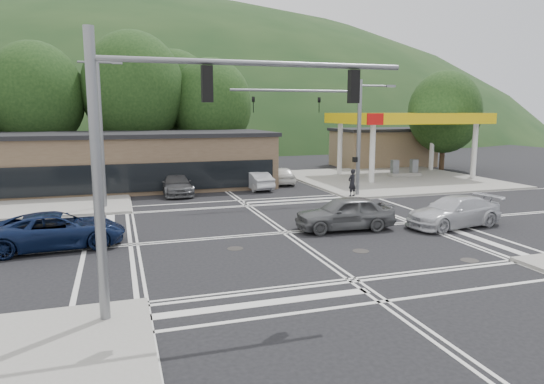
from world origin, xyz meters
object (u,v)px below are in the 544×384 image
object	(u,v)px
car_grey_center	(345,213)
pedestrian	(352,183)
car_silver_east	(454,212)
car_blue_west	(57,230)
car_queue_a	(255,180)
car_queue_b	(282,175)
car_northbound	(176,184)

from	to	relation	value
car_grey_center	pedestrian	bearing A→B (deg)	154.66
car_silver_east	pedestrian	xyz separation A→B (m)	(-1.19, 9.05, 0.31)
car_blue_west	pedestrian	size ratio (longest dim) A/B	3.03
car_silver_east	car_queue_a	bearing A→B (deg)	-164.55
car_grey_center	pedestrian	size ratio (longest dim) A/B	2.67
car_silver_east	car_grey_center	bearing A→B (deg)	-108.86
car_grey_center	car_queue_b	bearing A→B (deg)	176.34
car_silver_east	car_queue_a	distance (m)	16.22
car_blue_west	car_northbound	bearing A→B (deg)	-32.57
car_silver_east	car_queue_b	size ratio (longest dim) A/B	1.29
car_blue_west	car_silver_east	distance (m)	19.08
car_silver_east	car_northbound	size ratio (longest dim) A/B	1.05
car_silver_east	pedestrian	bearing A→B (deg)	179.59
car_grey_center	car_silver_east	xyz separation A→B (m)	(5.65, -1.10, -0.08)
car_silver_east	car_northbound	xyz separation A→B (m)	(-12.46, 14.39, -0.04)
pedestrian	car_blue_west	bearing A→B (deg)	-0.60
car_queue_a	car_blue_west	bearing A→B (deg)	37.95
car_grey_center	car_queue_a	distance (m)	13.82
car_blue_west	car_queue_a	xyz separation A→B (m)	(12.56, 13.00, -0.09)
car_grey_center	pedestrian	world-z (taller)	pedestrian
car_silver_east	pedestrian	distance (m)	9.13
car_queue_b	car_northbound	size ratio (longest dim) A/B	0.82
car_blue_west	pedestrian	bearing A→B (deg)	-73.11
car_grey_center	car_queue_b	world-z (taller)	car_grey_center
car_northbound	pedestrian	bearing A→B (deg)	-26.63
car_grey_center	car_northbound	bearing A→B (deg)	-148.91
pedestrian	car_northbound	bearing A→B (deg)	-47.85
car_northbound	car_blue_west	bearing A→B (deg)	-118.83
car_silver_east	car_blue_west	bearing A→B (deg)	-103.58
car_grey_center	car_queue_a	world-z (taller)	car_grey_center
car_blue_west	car_grey_center	bearing A→B (deg)	-98.43
car_queue_b	pedestrian	xyz separation A→B (m)	(2.33, -7.98, 0.38)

